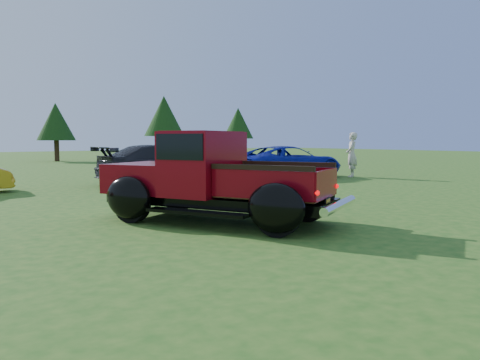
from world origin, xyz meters
The scene contains 8 objects.
ground centered at (0.00, 0.00, 0.00)m, with size 120.00×120.00×0.00m, color #225418.
tree_mid_right centered at (6.00, 30.00, 2.97)m, with size 2.82×2.82×4.40m.
tree_east centered at (15.00, 29.50, 3.66)m, with size 3.46×3.46×5.40m.
tree_far_east centered at (24.00, 30.50, 3.25)m, with size 3.07×3.07×4.80m.
pickup_truck centered at (0.02, 1.74, 0.88)m, with size 3.92×5.31×1.86m.
show_car_grey centered at (3.50, 9.49, 0.74)m, with size 2.07×5.08×1.47m, color black.
show_car_blue centered at (8.97, 8.26, 0.70)m, with size 2.31×5.01×1.39m, color #0E189A.
spectator centered at (11.50, 6.81, 0.99)m, with size 0.73×0.48×1.99m, color beige.
Camera 1 is at (-5.46, -6.25, 1.70)m, focal length 35.00 mm.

